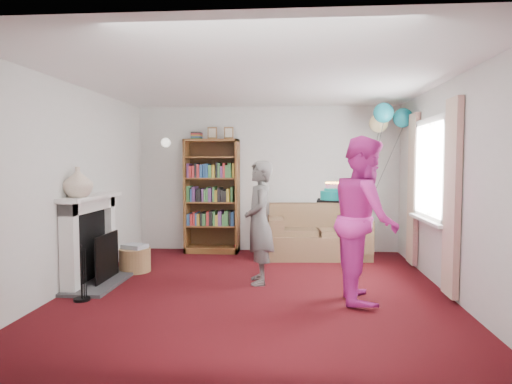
# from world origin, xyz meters

# --- Properties ---
(ground) EXTENTS (5.00, 5.00, 0.00)m
(ground) POSITION_xyz_m (0.00, 0.00, 0.00)
(ground) COLOR #33070E
(ground) RESTS_ON ground
(wall_back) EXTENTS (4.50, 0.02, 2.50)m
(wall_back) POSITION_xyz_m (0.00, 2.51, 1.25)
(wall_back) COLOR silver
(wall_back) RESTS_ON ground
(wall_left) EXTENTS (0.02, 5.00, 2.50)m
(wall_left) POSITION_xyz_m (-2.26, 0.00, 1.25)
(wall_left) COLOR silver
(wall_left) RESTS_ON ground
(wall_right) EXTENTS (0.02, 5.00, 2.50)m
(wall_right) POSITION_xyz_m (2.26, 0.00, 1.25)
(wall_right) COLOR silver
(wall_right) RESTS_ON ground
(ceiling) EXTENTS (4.50, 5.00, 0.01)m
(ceiling) POSITION_xyz_m (0.00, 0.00, 2.50)
(ceiling) COLOR white
(ceiling) RESTS_ON wall_back
(fireplace) EXTENTS (0.55, 1.80, 1.12)m
(fireplace) POSITION_xyz_m (-2.09, 0.19, 0.51)
(fireplace) COLOR #3F3F42
(fireplace) RESTS_ON ground
(window_bay) EXTENTS (0.14, 2.02, 2.20)m
(window_bay) POSITION_xyz_m (2.21, 0.60, 1.20)
(window_bay) COLOR white
(window_bay) RESTS_ON ground
(wall_sconce) EXTENTS (0.16, 0.23, 0.16)m
(wall_sconce) POSITION_xyz_m (-1.75, 2.36, 1.88)
(wall_sconce) COLOR gold
(wall_sconce) RESTS_ON ground
(bookcase) EXTENTS (0.91, 0.42, 2.14)m
(bookcase) POSITION_xyz_m (-0.93, 2.30, 0.95)
(bookcase) COLOR #472B14
(bookcase) RESTS_ON ground
(sofa) EXTENTS (1.61, 0.85, 0.85)m
(sofa) POSITION_xyz_m (0.85, 2.07, 0.32)
(sofa) COLOR brown
(sofa) RESTS_ON ground
(wicker_basket) EXTENTS (0.44, 0.44, 0.39)m
(wicker_basket) POSITION_xyz_m (-1.77, 0.79, 0.18)
(wicker_basket) COLOR #A47B4C
(wicker_basket) RESTS_ON ground
(person_striped) EXTENTS (0.46, 0.62, 1.56)m
(person_striped) POSITION_xyz_m (0.02, 0.33, 0.78)
(person_striped) COLOR black
(person_striped) RESTS_ON ground
(person_magenta) EXTENTS (0.70, 0.90, 1.83)m
(person_magenta) POSITION_xyz_m (1.24, -0.29, 0.92)
(person_magenta) COLOR #D52A9C
(person_magenta) RESTS_ON ground
(birthday_cake) EXTENTS (0.39, 0.39, 0.22)m
(birthday_cake) POSITION_xyz_m (0.92, -0.09, 1.16)
(birthday_cake) COLOR black
(birthday_cake) RESTS_ON ground
(balloons) EXTENTS (0.74, 0.68, 1.78)m
(balloons) POSITION_xyz_m (1.90, 1.79, 2.22)
(balloons) COLOR #3F3F3F
(balloons) RESTS_ON ground
(mantel_vase) EXTENTS (0.43, 0.43, 0.36)m
(mantel_vase) POSITION_xyz_m (-2.12, -0.15, 1.31)
(mantel_vase) COLOR beige
(mantel_vase) RESTS_ON fireplace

